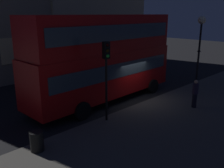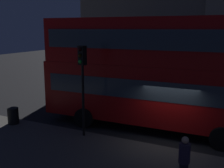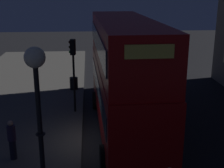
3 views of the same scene
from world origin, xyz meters
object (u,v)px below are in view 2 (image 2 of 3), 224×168
object	(u,v)px
double_decker_bus	(148,68)
traffic_light_near_kerb	(82,72)
litter_bin	(13,116)
pedestrian	(184,162)

from	to	relation	value
double_decker_bus	traffic_light_near_kerb	world-z (taller)	double_decker_bus
double_decker_bus	litter_bin	bearing A→B (deg)	-157.93
pedestrian	traffic_light_near_kerb	bearing A→B (deg)	60.14
traffic_light_near_kerb	litter_bin	world-z (taller)	traffic_light_near_kerb
double_decker_bus	traffic_light_near_kerb	xyz separation A→B (m)	(-2.22, -2.58, 0.02)
traffic_light_near_kerb	double_decker_bus	bearing A→B (deg)	60.15
double_decker_bus	pedestrian	size ratio (longest dim) A/B	6.41
traffic_light_near_kerb	litter_bin	distance (m)	4.91
double_decker_bus	litter_bin	distance (m)	7.44
traffic_light_near_kerb	pedestrian	distance (m)	5.98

